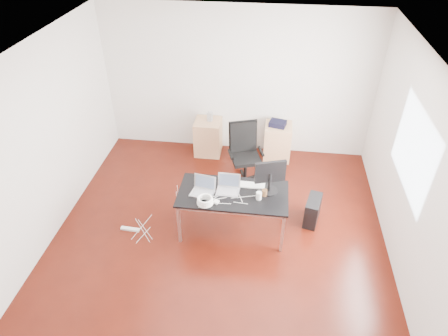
# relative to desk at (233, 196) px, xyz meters

# --- Properties ---
(room_shell) EXTENTS (5.00, 5.00, 5.00)m
(room_shell) POSITION_rel_desk_xyz_m (-0.15, -0.11, 0.73)
(room_shell) COLOR #380D06
(room_shell) RESTS_ON ground
(desk) EXTENTS (1.60, 0.80, 0.73)m
(desk) POSITION_rel_desk_xyz_m (0.00, 0.00, 0.00)
(desk) COLOR black
(desk) RESTS_ON ground
(office_chair) EXTENTS (0.60, 0.62, 1.08)m
(office_chair) POSITION_rel_desk_xyz_m (0.06, 1.33, -0.07)
(office_chair) COLOR black
(office_chair) RESTS_ON ground
(filing_cabinet_left) EXTENTS (0.50, 0.50, 0.70)m
(filing_cabinet_left) POSITION_rel_desk_xyz_m (-0.72, 2.12, -0.33)
(filing_cabinet_left) COLOR tan
(filing_cabinet_left) RESTS_ON ground
(filing_cabinet_right) EXTENTS (0.50, 0.50, 0.70)m
(filing_cabinet_right) POSITION_rel_desk_xyz_m (0.63, 2.12, -0.33)
(filing_cabinet_right) COLOR tan
(filing_cabinet_right) RESTS_ON ground
(pc_tower) EXTENTS (0.30, 0.48, 0.44)m
(pc_tower) POSITION_rel_desk_xyz_m (1.22, 0.35, -0.46)
(pc_tower) COLOR black
(pc_tower) RESTS_ON ground
(wastebasket) EXTENTS (0.26, 0.26, 0.28)m
(wastebasket) POSITION_rel_desk_xyz_m (-0.07, 1.90, -0.54)
(wastebasket) COLOR black
(wastebasket) RESTS_ON ground
(power_strip) EXTENTS (0.30, 0.08, 0.04)m
(power_strip) POSITION_rel_desk_xyz_m (-1.58, -0.22, -0.66)
(power_strip) COLOR white
(power_strip) RESTS_ON ground
(laptop_left) EXTENTS (0.37, 0.31, 0.23)m
(laptop_left) POSITION_rel_desk_xyz_m (-0.43, -0.03, 0.11)
(laptop_left) COLOR silver
(laptop_left) RESTS_ON desk
(laptop_right) EXTENTS (0.34, 0.26, 0.23)m
(laptop_right) POSITION_rel_desk_xyz_m (-0.08, 0.06, 0.11)
(laptop_right) COLOR silver
(laptop_right) RESTS_ON desk
(monitor) EXTENTS (0.44, 0.26, 0.51)m
(monitor) POSITION_rel_desk_xyz_m (0.51, 0.13, 0.34)
(monitor) COLOR black
(monitor) RESTS_ON desk
(keyboard) EXTENTS (0.44, 0.15, 0.02)m
(keyboard) POSITION_rel_desk_xyz_m (0.23, 0.21, 0.06)
(keyboard) COLOR white
(keyboard) RESTS_ON desk
(cup_white) EXTENTS (0.09, 0.09, 0.12)m
(cup_white) POSITION_rel_desk_xyz_m (0.38, -0.08, 0.11)
(cup_white) COLOR white
(cup_white) RESTS_ON desk
(cup_brown) EXTENTS (0.08, 0.08, 0.10)m
(cup_brown) POSITION_rel_desk_xyz_m (0.45, 0.01, 0.10)
(cup_brown) COLOR brown
(cup_brown) RESTS_ON desk
(cable_coil) EXTENTS (0.24, 0.24, 0.11)m
(cable_coil) POSITION_rel_desk_xyz_m (-0.36, -0.28, 0.11)
(cable_coil) COLOR white
(cable_coil) RESTS_ON desk
(power_adapter) EXTENTS (0.09, 0.09, 0.03)m
(power_adapter) POSITION_rel_desk_xyz_m (-0.21, -0.24, 0.07)
(power_adapter) COLOR white
(power_adapter) RESTS_ON desk
(speaker) EXTENTS (0.10, 0.10, 0.18)m
(speaker) POSITION_rel_desk_xyz_m (-0.68, 2.14, 0.11)
(speaker) COLOR #9E9E9E
(speaker) RESTS_ON filing_cabinet_left
(navy_garment) EXTENTS (0.35, 0.30, 0.09)m
(navy_garment) POSITION_rel_desk_xyz_m (0.60, 2.12, 0.07)
(navy_garment) COLOR black
(navy_garment) RESTS_ON filing_cabinet_right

